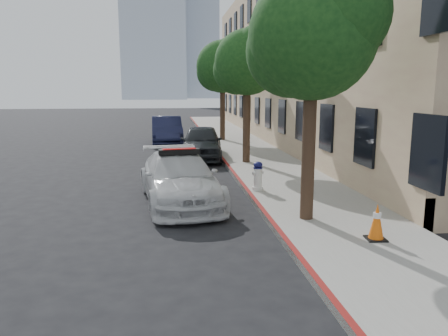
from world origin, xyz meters
TOP-DOWN VIEW (x-y plane):
  - ground at (0.00, 0.00)m, footprint 120.00×120.00m
  - sidewalk at (3.60, 10.00)m, footprint 3.20×50.00m
  - curb_strip at (2.06, 10.00)m, footprint 0.12×50.00m
  - building at (9.20, 15.00)m, footprint 8.00×36.00m
  - tower_right at (9.00, 135.00)m, footprint 14.00×14.00m
  - tree_near at (2.93, -2.01)m, footprint 2.92×2.82m
  - tree_mid at (2.93, 5.99)m, footprint 2.77×2.64m
  - tree_far at (2.93, 13.99)m, footprint 3.10×3.00m
  - police_car at (0.03, 0.33)m, footprint 2.49×4.93m
  - parked_car_mid at (1.20, 7.82)m, footprint 2.19×4.57m
  - parked_car_far at (-0.36, 13.65)m, footprint 1.81×4.76m
  - fire_hydrant at (2.35, 0.94)m, footprint 0.36×0.33m
  - traffic_cone at (3.83, -3.59)m, footprint 0.42×0.42m

SIDE VIEW (x-z plane):
  - ground at x=0.00m, z-range 0.00..0.00m
  - sidewalk at x=3.60m, z-range 0.00..0.15m
  - curb_strip at x=2.06m, z-range 0.00..0.15m
  - traffic_cone at x=3.83m, z-range 0.15..0.88m
  - fire_hydrant at x=2.35m, z-range 0.14..1.00m
  - police_car at x=0.03m, z-range -0.07..1.45m
  - parked_car_mid at x=1.20m, z-range 0.00..1.51m
  - parked_car_far at x=-0.36m, z-range 0.00..1.55m
  - tree_mid at x=2.93m, z-range 1.45..6.88m
  - tree_near at x=2.93m, z-range 1.46..7.08m
  - tree_far at x=2.93m, z-range 1.48..7.29m
  - building at x=9.20m, z-range 0.00..10.00m
  - tower_right at x=9.00m, z-range 0.00..44.00m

